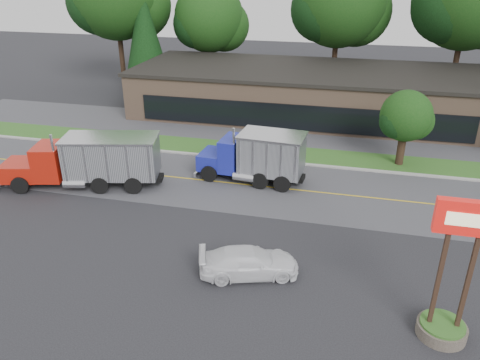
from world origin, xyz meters
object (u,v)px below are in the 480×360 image
object	(u,v)px
dump_truck_blue	(257,155)
bilo_sign	(450,294)
dump_truck_red	(91,160)
rally_car	(249,262)

from	to	relation	value
dump_truck_blue	bilo_sign	bearing A→B (deg)	133.35
dump_truck_red	dump_truck_blue	distance (m)	10.73
bilo_sign	rally_car	distance (m)	8.57
dump_truck_red	dump_truck_blue	bearing A→B (deg)	-175.48
dump_truck_red	rally_car	size ratio (longest dim) A/B	2.23
dump_truck_red	bilo_sign	bearing A→B (deg)	142.43
bilo_sign	dump_truck_red	xyz separation A→B (m)	(-20.16, 9.07, -0.21)
bilo_sign	dump_truck_red	distance (m)	22.11
bilo_sign	rally_car	xyz separation A→B (m)	(-8.20, 2.08, -1.35)
bilo_sign	dump_truck_blue	distance (m)	15.87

